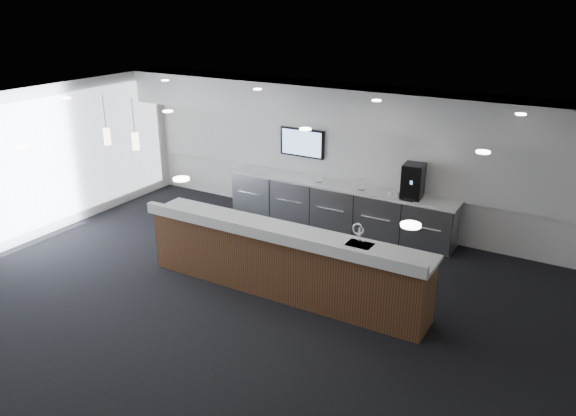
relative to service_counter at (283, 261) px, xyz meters
The scene contains 20 objects.
ground 0.97m from the service_counter, 126.50° to the right, with size 10.00×10.00×0.00m, color black.
ceiling 2.55m from the service_counter, 126.50° to the right, with size 10.00×8.00×0.02m, color black.
back_wall 3.53m from the service_counter, 97.85° to the left, with size 10.00×0.02×3.00m, color silver.
left_wall 5.58m from the service_counter, behind, with size 0.02×8.00×3.00m, color silver.
soffit_bulkhead 3.61m from the service_counter, 99.04° to the left, with size 10.00×0.90×0.70m, color silver.
alcove_panel 3.53m from the service_counter, 97.92° to the left, with size 9.80×0.06×1.40m, color silver.
window_blinds_wall 5.54m from the service_counter, behind, with size 0.04×7.36×2.55m, color #B0C1D3.
back_credenza 3.05m from the service_counter, 98.78° to the left, with size 5.06×0.66×0.95m.
wall_tv 3.75m from the service_counter, 114.08° to the left, with size 1.05×0.08×0.62m.
pendant_left 3.32m from the service_counter, behind, with size 0.12×0.12×0.30m, color #FFEFC6.
pendant_right 3.94m from the service_counter, behind, with size 0.12×0.12×0.30m, color #FFEFC6.
ceiling_can_lights 2.52m from the service_counter, 126.50° to the right, with size 7.00×5.00×0.02m, color white, non-canonical shape.
service_counter is the anchor object (origin of this frame).
coffee_machine 3.29m from the service_counter, 69.36° to the left, with size 0.42×0.53×0.67m.
info_sign_left 3.10m from the service_counter, 106.62° to the left, with size 0.16×0.02×0.22m, color white.
info_sign_right 2.96m from the service_counter, 88.46° to the left, with size 0.19×0.02×0.26m, color white.
cup_0 3.15m from the service_counter, 68.18° to the left, with size 0.11×0.11×0.10m, color white.
cup_1 3.10m from the service_counter, 70.60° to the left, with size 0.11×0.11×0.10m, color white.
cup_2 3.05m from the service_counter, 73.11° to the left, with size 0.11×0.11×0.10m, color white.
cup_3 3.02m from the service_counter, 75.68° to the left, with size 0.11×0.11×0.10m, color white.
Camera 1 is at (4.71, -6.44, 4.64)m, focal length 35.00 mm.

